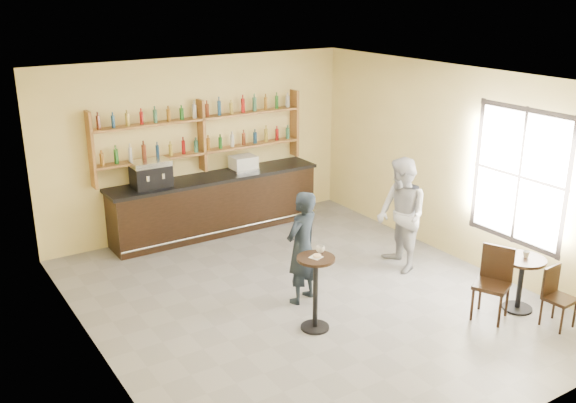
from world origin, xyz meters
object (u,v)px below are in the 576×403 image
bar_counter (216,204)px  espresso_machine (151,174)px  chair_south (560,298)px  patron_second (401,215)px  pedestal_table (315,293)px  man_main (302,247)px  pastry_case (243,163)px  chair_west (492,285)px  cafe_table (520,284)px

bar_counter → espresso_machine: size_ratio=6.21×
chair_south → bar_counter: bearing=108.5°
patron_second → bar_counter: bearing=-136.7°
espresso_machine → chair_south: espresso_machine is taller
chair_south → espresso_machine: bearing=118.1°
bar_counter → patron_second: patron_second is taller
pedestal_table → man_main: man_main is taller
pastry_case → man_main: (-0.79, -3.15, -0.39)m
pastry_case → chair_west: pastry_case is taller
chair_south → patron_second: bearing=98.1°
bar_counter → cafe_table: (2.24, -5.05, -0.15)m
chair_west → espresso_machine: bearing=-174.8°
espresso_machine → pastry_case: espresso_machine is taller
espresso_machine → pedestal_table: 4.07m
chair_south → patron_second: patron_second is taller
bar_counter → pastry_case: (0.60, 0.00, 0.69)m
pastry_case → chair_south: 5.95m
cafe_table → chair_south: (0.05, -0.60, 0.02)m
espresso_machine → chair_west: espresso_machine is taller
chair_west → patron_second: size_ratio=0.55×
pastry_case → patron_second: size_ratio=0.26×
pedestal_table → cafe_table: (2.74, -1.12, -0.12)m
espresso_machine → chair_west: bearing=-60.2°
man_main → cafe_table: 3.12m
bar_counter → chair_south: size_ratio=4.82×
man_main → patron_second: bearing=162.0°
man_main → chair_south: bearing=114.6°
cafe_table → chair_south: size_ratio=0.95×
espresso_machine → patron_second: (2.97, -3.07, -0.40)m
pastry_case → chair_west: size_ratio=0.47×
pedestal_table → man_main: size_ratio=0.62×
chair_south → chair_west: bearing=129.1°
chair_south → patron_second: 2.68m
man_main → patron_second: size_ratio=0.91×
cafe_table → pedestal_table: bearing=157.7°
cafe_table → espresso_machine: bearing=124.4°
pedestal_table → cafe_table: pedestal_table is taller
espresso_machine → patron_second: patron_second is taller
bar_counter → man_main: size_ratio=2.41×
espresso_machine → cafe_table: 6.18m
espresso_machine → patron_second: size_ratio=0.35×
bar_counter → cafe_table: size_ratio=5.07×
pedestal_table → patron_second: patron_second is taller
chair_west → man_main: bearing=-159.3°
bar_counter → cafe_table: bar_counter is taller
pastry_case → cafe_table: bearing=-74.3°
bar_counter → pastry_case: bearing=0.0°
bar_counter → chair_south: bearing=-67.9°
man_main → espresso_machine: bearing=-92.5°
espresso_machine → chair_south: (3.50, -5.65, -0.90)m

